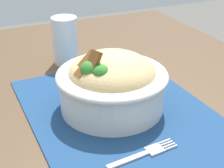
% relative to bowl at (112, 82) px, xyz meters
% --- Properties ---
extents(table, '(1.19, 0.87, 0.73)m').
position_rel_bowl_xyz_m(table, '(0.01, 0.01, -0.13)').
color(table, '#4C3826').
rests_on(table, ground_plane).
extents(placemat, '(0.46, 0.34, 0.00)m').
position_rel_bowl_xyz_m(placemat, '(0.04, 0.01, -0.06)').
color(placemat, navy).
rests_on(placemat, table).
extents(bowl, '(0.22, 0.22, 0.13)m').
position_rel_bowl_xyz_m(bowl, '(0.00, 0.00, 0.00)').
color(bowl, silver).
rests_on(bowl, placemat).
extents(fork, '(0.03, 0.12, 0.00)m').
position_rel_bowl_xyz_m(fork, '(0.15, -0.01, -0.05)').
color(fork, '#B8B8B8').
rests_on(fork, placemat).
extents(drinking_glass, '(0.06, 0.06, 0.12)m').
position_rel_bowl_xyz_m(drinking_glass, '(-0.24, -0.01, -0.01)').
color(drinking_glass, silver).
rests_on(drinking_glass, table).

